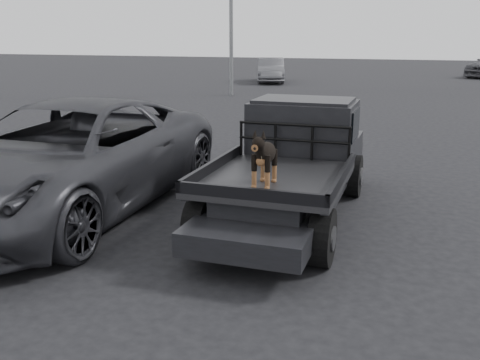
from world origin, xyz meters
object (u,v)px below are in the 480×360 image
(flatbed_ute, at_px, (289,189))
(distant_car_a, at_px, (271,70))
(parked_suv, at_px, (68,157))
(dog, at_px, (265,158))

(flatbed_ute, distance_m, distant_car_a, 25.03)
(parked_suv, relative_size, distant_car_a, 1.46)
(dog, relative_size, parked_suv, 0.11)
(parked_suv, xyz_separation_m, distant_car_a, (-3.35, 24.85, -0.17))
(flatbed_ute, bearing_deg, dog, -90.49)
(dog, bearing_deg, parked_suv, 169.82)
(dog, xyz_separation_m, parked_suv, (-3.54, 0.64, -0.39))
(dog, height_order, parked_suv, parked_suv)
(dog, height_order, distant_car_a, dog)
(dog, bearing_deg, flatbed_ute, 89.51)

